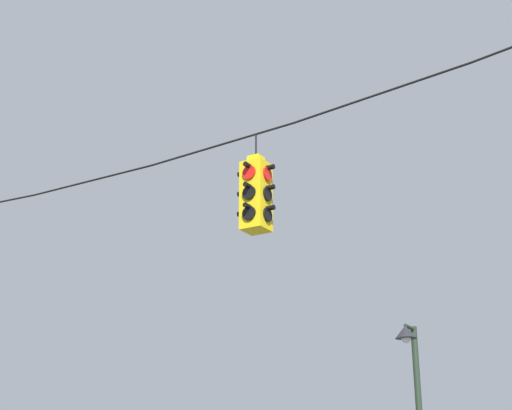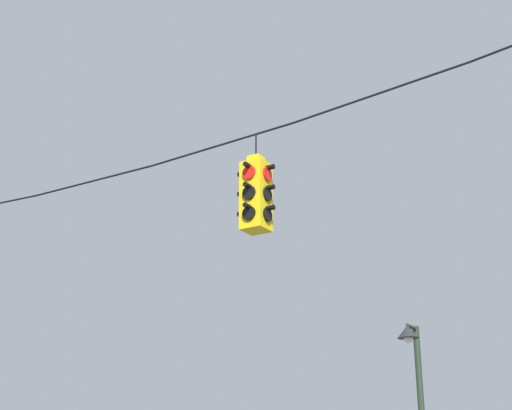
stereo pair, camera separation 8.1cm
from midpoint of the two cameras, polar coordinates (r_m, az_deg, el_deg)
span_wire at (r=12.95m, az=-11.66°, el=2.51°), size 17.38×0.03×0.62m
traffic_light_near_right_pole at (r=10.78m, az=0.22°, el=0.71°), size 0.58×0.58×1.43m
street_lamp at (r=14.99m, az=11.82°, el=-13.75°), size 0.40×0.70×4.50m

